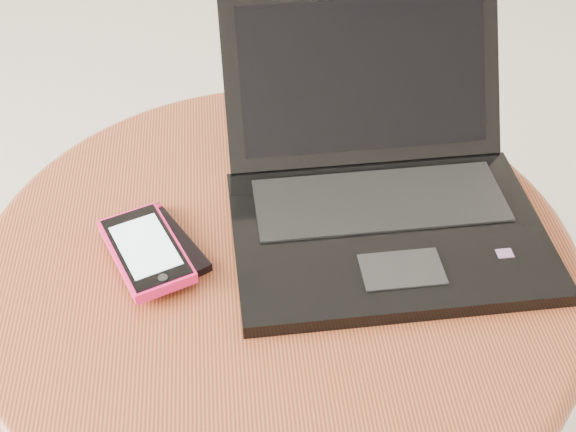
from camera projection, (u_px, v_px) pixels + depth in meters
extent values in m
cylinder|color=#5B3414|center=(280.00, 392.00, 1.04)|extent=(0.11, 0.11, 0.48)
cylinder|color=#5E2816|center=(278.00, 261.00, 0.87)|extent=(0.65, 0.65, 0.03)
torus|color=#5E2816|center=(278.00, 261.00, 0.87)|extent=(0.69, 0.69, 0.03)
cube|color=black|center=(388.00, 235.00, 0.86)|extent=(0.36, 0.25, 0.02)
cube|color=black|center=(380.00, 200.00, 0.89)|extent=(0.29, 0.11, 0.00)
cube|color=black|center=(402.00, 269.00, 0.81)|extent=(0.09, 0.06, 0.00)
cube|color=red|center=(505.00, 253.00, 0.83)|extent=(0.02, 0.01, 0.00)
cube|color=black|center=(363.00, 76.00, 0.93)|extent=(0.34, 0.13, 0.18)
cube|color=black|center=(364.00, 75.00, 0.92)|extent=(0.30, 0.11, 0.15)
cube|color=black|center=(160.00, 246.00, 0.86)|extent=(0.12, 0.14, 0.01)
cube|color=#A40E39|center=(137.00, 215.00, 0.88)|extent=(0.06, 0.04, 0.00)
cube|color=#F1195E|center=(146.00, 251.00, 0.83)|extent=(0.11, 0.14, 0.01)
cube|color=black|center=(145.00, 246.00, 0.83)|extent=(0.10, 0.14, 0.00)
cube|color=#CBE5F8|center=(145.00, 245.00, 0.83)|extent=(0.08, 0.10, 0.00)
cylinder|color=black|center=(163.00, 277.00, 0.79)|extent=(0.01, 0.01, 0.00)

